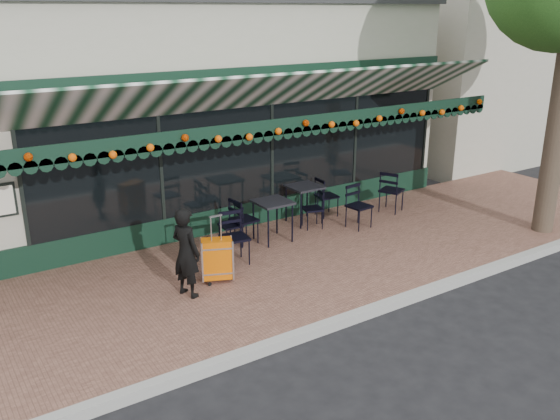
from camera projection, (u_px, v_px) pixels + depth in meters
ground at (337, 324)px, 8.70m from camera, size 80.00×80.00×0.00m
sidewalk at (265, 272)px, 10.26m from camera, size 18.00×4.00×0.15m
curb at (340, 322)px, 8.61m from camera, size 18.00×0.16×0.15m
restaurant_building at (136, 102)px, 14.17m from camera, size 12.00×9.60×4.50m
neighbor_building_right at (486, 68)px, 21.01m from camera, size 12.00×8.00×4.80m
woman at (186, 252)px, 9.03m from camera, size 0.50×0.61×1.43m
suitcase at (217, 259)px, 9.62m from camera, size 0.56×0.44×1.13m
cafe_table_a at (304, 189)px, 12.19m from camera, size 0.65×0.65×0.80m
cafe_table_b at (273, 205)px, 11.22m from camera, size 0.65×0.65×0.80m
chair_a_left at (312, 209)px, 12.00m from camera, size 0.49×0.49×0.78m
chair_a_right at (327, 196)px, 12.70m from camera, size 0.47×0.47×0.85m
chair_a_front at (359, 207)px, 11.99m from camera, size 0.49×0.49×0.89m
chair_a_extra at (392, 191)px, 12.96m from camera, size 0.62×0.62×0.93m
chair_b_left at (231, 226)px, 11.06m from camera, size 0.41×0.41×0.80m
chair_b_right at (244, 220)px, 11.18m from camera, size 0.50×0.50×0.91m
chair_b_front at (235, 238)px, 10.28m from camera, size 0.52×0.52×0.93m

